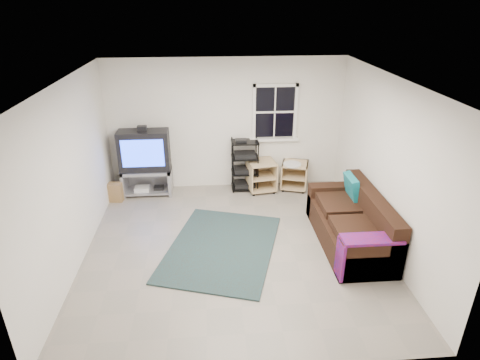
{
  "coord_description": "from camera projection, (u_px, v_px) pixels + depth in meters",
  "views": [
    {
      "loc": [
        -0.34,
        -5.3,
        3.63
      ],
      "look_at": [
        0.12,
        0.4,
        0.98
      ],
      "focal_mm": 30.0,
      "sensor_mm": 36.0,
      "label": 1
    }
  ],
  "objects": [
    {
      "name": "shag_rug",
      "position": [
        222.0,
        247.0,
        6.31
      ],
      "size": [
        2.14,
        2.54,
        0.03
      ],
      "primitive_type": "cube",
      "rotation": [
        0.0,
        0.0,
        -0.29
      ],
      "color": "black",
      "rests_on": "ground"
    },
    {
      "name": "side_table_left",
      "position": [
        261.0,
        174.0,
        8.1
      ],
      "size": [
        0.6,
        0.6,
        0.62
      ],
      "rotation": [
        0.0,
        0.0,
        0.15
      ],
      "color": "#D6B884",
      "rests_on": "ground"
    },
    {
      "name": "av_rack",
      "position": [
        245.0,
        168.0,
        8.06
      ],
      "size": [
        0.53,
        0.39,
        1.06
      ],
      "color": "black",
      "rests_on": "ground"
    },
    {
      "name": "side_table_right",
      "position": [
        294.0,
        173.0,
        8.16
      ],
      "size": [
        0.63,
        0.63,
        0.58
      ],
      "rotation": [
        0.0,
        0.0,
        -0.29
      ],
      "color": "#D6B884",
      "rests_on": "ground"
    },
    {
      "name": "sofa",
      "position": [
        352.0,
        225.0,
        6.33
      ],
      "size": [
        0.89,
        2.02,
        0.92
      ],
      "color": "black",
      "rests_on": "ground"
    },
    {
      "name": "paper_bag",
      "position": [
        116.0,
        192.0,
        7.68
      ],
      "size": [
        0.28,
        0.2,
        0.37
      ],
      "primitive_type": "cube",
      "rotation": [
        0.0,
        0.0,
        -0.12
      ],
      "color": "olive",
      "rests_on": "ground"
    },
    {
      "name": "tv_unit",
      "position": [
        145.0,
        157.0,
        7.74
      ],
      "size": [
        0.95,
        0.48,
        1.4
      ],
      "color": "gray",
      "rests_on": "ground"
    },
    {
      "name": "room",
      "position": [
        275.0,
        116.0,
        7.84
      ],
      "size": [
        4.6,
        4.62,
        4.6
      ],
      "color": "gray",
      "rests_on": "ground"
    }
  ]
}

